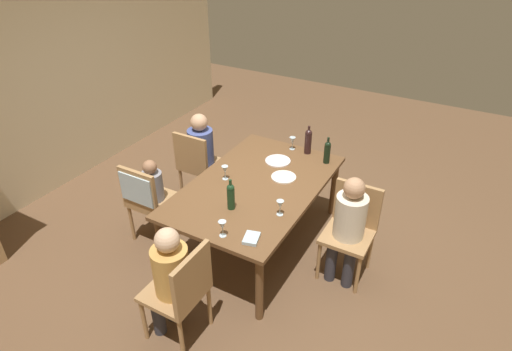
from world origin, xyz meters
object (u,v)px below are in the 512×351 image
Objects in this scene: wine_bottle_tall_green at (231,196)px; handbag at (179,210)px; chair_far_right at (197,162)px; chair_far_left at (145,195)px; wine_glass_near_left at (225,170)px; wine_glass_near_right at (222,226)px; person_child_small at (155,191)px; wine_bottle_dark_red at (308,141)px; chair_left_end at (182,289)px; person_man_bearded at (169,275)px; dinner_plate_guest_left at (284,177)px; dining_table at (256,190)px; wine_glass_centre at (280,205)px; wine_glass_far at (292,141)px; wine_bottle_short_olive at (327,151)px; chair_near at (351,225)px; person_woman_host at (349,223)px; person_man_guest at (202,150)px; dinner_plate_host at (278,161)px.

wine_bottle_tall_green is 1.08× the size of handbag.
chair_far_left is (-0.89, 0.00, 0.06)m from chair_far_right.
wine_glass_near_left is (0.48, -0.66, 0.24)m from chair_far_left.
person_child_small is at bearing 69.27° from wine_glass_near_right.
person_child_small is at bearing 136.98° from wine_bottle_dark_red.
chair_far_left is 0.85m from wine_glass_near_left.
wine_bottle_tall_green is at bearing -111.56° from handbag.
person_child_small is (0.92, 1.06, 0.03)m from chair_left_end.
person_man_bearded is 3.31× the size of wine_bottle_dark_red.
person_child_small is at bearing 119.08° from dinner_plate_guest_left.
wine_glass_centre is (-0.33, -0.43, 0.17)m from dining_table.
wine_glass_far is at bearing 0.19° from wine_bottle_tall_green.
handbag is (-0.82, 1.42, -0.75)m from wine_bottle_short_olive.
wine_glass_near_left is at bearing 121.57° from dinner_plate_guest_left.
chair_far_right is 1.13m from wine_glass_far.
dining_table is 2.06× the size of chair_near.
person_man_bearded is 1.65m from handbag.
wine_bottle_tall_green is 1.20× the size of dinner_plate_guest_left.
person_woman_host reaches higher than chair_far_right.
wine_glass_far is 0.63m from dinner_plate_guest_left.
chair_near is 0.83m from dinner_plate_guest_left.
wine_bottle_short_olive is at bearing -55.64° from person_woman_host.
dining_table is 6.76× the size of handbag.
wine_bottle_tall_green is 2.04× the size of wine_glass_near_right.
handbag is at bearing 119.91° from wine_bottle_short_olive.
chair_left_end is 6.17× the size of wine_glass_centre.
chair_left_end is 0.93m from wine_bottle_tall_green.
wine_glass_centre is 1.00× the size of wine_glass_far.
dining_table is 1.74× the size of person_man_bearded.
handbag is (-0.32, 1.16, -0.63)m from dinner_plate_guest_left.
person_woman_host reaches higher than wine_glass_near_right.
wine_glass_near_right is (-1.67, 0.04, -0.05)m from wine_bottle_dark_red.
person_woman_host is 0.66m from wine_glass_centre.
person_man_guest is at bearing 111.75° from wine_glass_far.
wine_glass_far reaches higher than dining_table.
wine_glass_near_left is at bearing 27.09° from person_child_small.
handbag is at bearing -90.00° from chair_far_right.
person_woman_host reaches higher than person_man_bearded.
wine_bottle_dark_red reaches higher than chair_far_right.
dining_table is 0.86m from wine_glass_far.
chair_near is 1.27m from wine_glass_near_right.
wine_bottle_short_olive is at bearing -12.91° from person_man_bearded.
chair_left_end is at bearing 57.93° from chair_near.
chair_near is at bearing -83.20° from wine_glass_near_left.
wine_bottle_tall_green is at bearing 21.84° from wine_glass_near_right.
chair_far_right is at bearing 113.38° from wine_bottle_dark_red.
wine_glass_near_right is at bearing -173.14° from dinner_plate_host.
chair_near is at bearing -141.30° from wine_bottle_short_olive.
chair_near is 1.67m from chair_left_end.
dinner_plate_guest_left is (0.79, -1.16, 0.14)m from chair_far_left.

